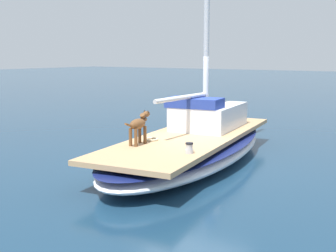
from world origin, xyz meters
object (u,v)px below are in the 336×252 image
Objects in this scene: deck_winch at (189,148)px; dog_brown at (139,125)px; sailboat_main at (191,148)px; coiled_rope at (151,139)px.

dog_brown is at bearing 174.44° from deck_winch.
sailboat_main is 1.19m from coiled_rope.
coiled_rope is at bearing 96.81° from dog_brown.
dog_brown reaches higher than deck_winch.
deck_winch is 0.65× the size of coiled_rope.
sailboat_main is 1.78m from dog_brown.
dog_brown is 2.90× the size of coiled_rope.
dog_brown is at bearing -83.19° from coiled_rope.
sailboat_main is at bearing 68.57° from coiled_rope.
sailboat_main is 8.01× the size of dog_brown.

